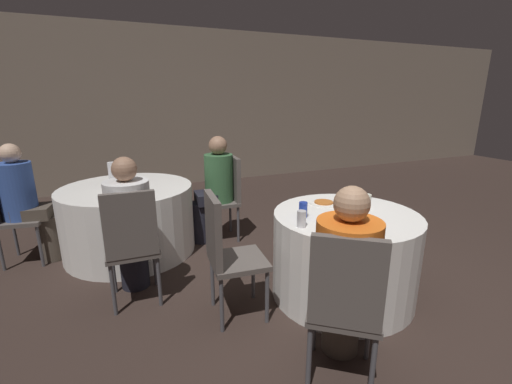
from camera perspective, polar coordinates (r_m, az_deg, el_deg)
ground_plane at (r=3.05m, az=12.35°, el=-17.13°), size 16.00×16.00×0.00m
wall_back at (r=6.66m, az=-10.03°, el=13.50°), size 16.00×0.06×2.80m
table_near at (r=2.98m, az=14.41°, el=-10.11°), size 1.18×1.18×0.72m
table_far at (r=3.91m, az=-20.37°, el=-4.31°), size 1.35×1.35×0.72m
chair_near_southwest at (r=2.00m, az=14.58°, el=-16.91°), size 0.56×0.56×0.97m
chair_near_west at (r=2.53m, az=-5.19°, el=-9.10°), size 0.44×0.44×0.97m
chair_far_south at (r=2.81m, az=-20.01°, el=-7.40°), size 0.41×0.42×0.97m
chair_far_west at (r=4.13m, az=-35.87°, el=-2.19°), size 0.46×0.46×0.97m
chair_far_east at (r=3.96m, az=-4.75°, el=0.19°), size 0.43×0.43×0.97m
person_orange_shirt at (r=2.12m, az=14.68°, el=-13.75°), size 0.48×0.50×1.18m
person_green_jacket at (r=3.92m, az=-7.14°, el=0.47°), size 0.50×0.33×1.21m
person_blue_shirt at (r=4.06m, az=-33.68°, el=-1.73°), size 0.49×0.34×1.21m
person_white_shirt at (r=2.95m, az=-20.20°, el=-5.55°), size 0.34×0.51×1.20m
pizza_plate_near at (r=3.07m, az=11.22°, el=-1.75°), size 0.26×0.26×0.02m
soda_can_silver at (r=2.49m, az=7.59°, el=-4.46°), size 0.07×0.07×0.12m
soda_can_blue at (r=2.69m, az=7.85°, el=-2.95°), size 0.07×0.07×0.12m
cup_near at (r=3.08m, az=17.85°, el=-1.30°), size 0.08×0.08×0.10m
bottle_far at (r=3.76m, az=-22.70°, el=2.56°), size 0.09×0.09×0.27m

